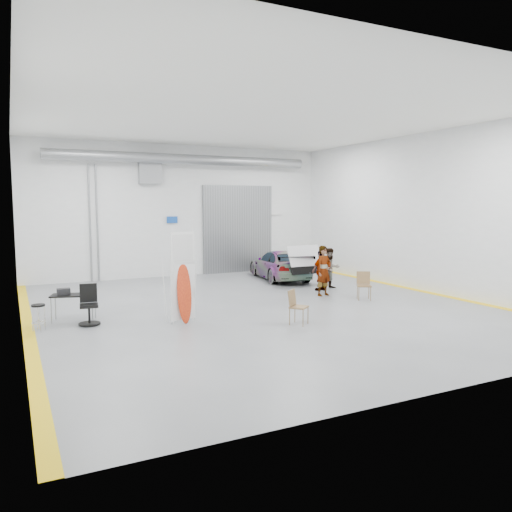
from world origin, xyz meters
name	(u,v)px	position (x,y,z in m)	size (l,w,h in m)	color
ground	(260,307)	(0.00, 0.00, 0.00)	(16.00, 16.00, 0.00)	slate
room_shell	(238,183)	(0.24, 2.22, 4.08)	(14.02, 16.18, 6.01)	silver
sedan_car	(280,265)	(3.49, 4.96, 0.64)	(1.80, 4.41, 1.28)	white
person_a	(324,271)	(2.97, 0.77, 0.91)	(0.66, 0.44, 1.82)	brown
person_b	(330,268)	(4.10, 1.96, 0.80)	(0.78, 0.60, 1.60)	slate
person_c	(321,270)	(3.47, 1.67, 0.79)	(0.91, 0.38, 1.58)	#9A5A33
surfboard_display	(182,285)	(-2.95, -1.04, 1.10)	(0.76, 0.32, 2.71)	white
folding_chair_near	(299,314)	(-0.10, -2.57, 0.30)	(0.63, 0.69, 0.96)	brown
folding_chair_far	(364,291)	(3.76, -0.53, 0.30)	(0.62, 0.67, 0.97)	brown
shop_stool	(39,318)	(-6.59, -0.17, 0.35)	(0.36, 0.36, 0.71)	black
work_table	(71,295)	(-5.70, 0.66, 0.76)	(1.33, 0.93, 0.98)	gray
office_chair	(89,307)	(-5.31, -0.02, 0.48)	(0.59, 0.59, 1.10)	black
trunk_lid	(303,254)	(3.49, 3.00, 1.30)	(1.49, 0.91, 0.04)	silver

